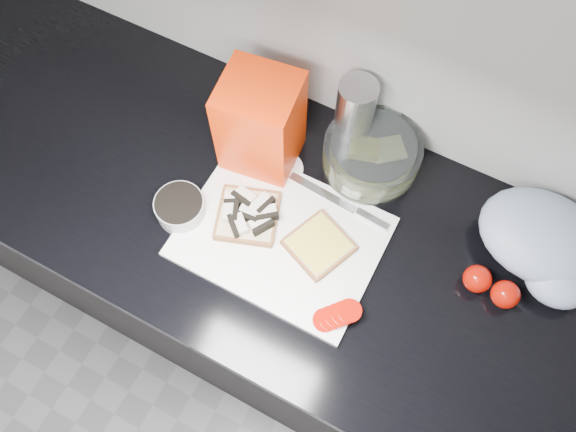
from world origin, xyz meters
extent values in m
cube|color=#B3B3B1|center=(0.00, 1.50, 1.25)|extent=(3.50, 0.02, 2.50)
cube|color=black|center=(0.00, 1.20, 0.43)|extent=(3.50, 0.60, 0.86)
cube|color=black|center=(0.00, 1.20, 0.88)|extent=(3.50, 0.64, 0.04)
cube|color=white|center=(-0.11, 1.16, 0.91)|extent=(0.40, 0.30, 0.01)
cube|color=beige|center=(-0.19, 1.16, 0.92)|extent=(0.16, 0.16, 0.02)
cube|color=silver|center=(-0.23, 1.18, 0.94)|extent=(0.05, 0.04, 0.02)
cube|color=black|center=(-0.23, 1.18, 0.94)|extent=(0.05, 0.03, 0.02)
cube|color=silver|center=(-0.21, 1.19, 0.94)|extent=(0.05, 0.03, 0.02)
cube|color=black|center=(-0.21, 1.19, 0.94)|extent=(0.05, 0.02, 0.02)
cube|color=silver|center=(-0.17, 1.19, 0.94)|extent=(0.03, 0.05, 0.02)
cube|color=black|center=(-0.17, 1.19, 0.94)|extent=(0.02, 0.05, 0.02)
cube|color=silver|center=(-0.22, 1.15, 0.94)|extent=(0.04, 0.05, 0.02)
cube|color=black|center=(-0.22, 1.15, 0.94)|extent=(0.03, 0.05, 0.02)
cube|color=silver|center=(-0.18, 1.16, 0.94)|extent=(0.04, 0.03, 0.02)
cube|color=black|center=(-0.18, 1.16, 0.94)|extent=(0.05, 0.01, 0.02)
cube|color=silver|center=(-0.15, 1.15, 0.94)|extent=(0.04, 0.05, 0.02)
cube|color=black|center=(-0.15, 1.15, 0.94)|extent=(0.03, 0.05, 0.02)
cube|color=silver|center=(-0.19, 1.13, 0.94)|extent=(0.05, 0.05, 0.02)
cube|color=black|center=(-0.19, 1.13, 0.94)|extent=(0.04, 0.04, 0.02)
cube|color=silver|center=(-0.15, 1.18, 0.94)|extent=(0.05, 0.05, 0.02)
cube|color=black|center=(-0.15, 1.18, 0.94)|extent=(0.04, 0.04, 0.02)
cube|color=beige|center=(-0.03, 1.17, 0.92)|extent=(0.15, 0.15, 0.01)
cube|color=gold|center=(-0.03, 1.17, 0.93)|extent=(0.13, 0.13, 0.00)
cylinder|color=#A80E03|center=(0.05, 1.04, 0.91)|extent=(0.05, 0.05, 0.01)
cylinder|color=#A80E03|center=(0.06, 1.05, 0.92)|extent=(0.06, 0.06, 0.01)
cylinder|color=#A80E03|center=(0.07, 1.06, 0.92)|extent=(0.06, 0.06, 0.01)
cylinder|color=#A80E03|center=(0.08, 1.07, 0.93)|extent=(0.07, 0.07, 0.01)
cylinder|color=#A80E03|center=(0.08, 1.08, 0.93)|extent=(0.07, 0.07, 0.01)
cube|color=#B9B8BD|center=(-0.08, 1.29, 0.91)|extent=(0.16, 0.03, 0.00)
cube|color=#B9B8BD|center=(0.04, 1.28, 0.92)|extent=(0.07, 0.02, 0.01)
cylinder|color=#A4A9AA|center=(-0.32, 1.11, 0.93)|extent=(0.10, 0.10, 0.05)
cylinder|color=black|center=(-0.32, 1.11, 0.95)|extent=(0.10, 0.10, 0.01)
cylinder|color=white|center=(-0.18, 1.30, 0.90)|extent=(0.10, 0.10, 0.01)
cylinder|color=silver|center=(-0.02, 1.40, 0.94)|extent=(0.21, 0.21, 0.09)
cube|color=gold|center=(-0.03, 1.39, 0.93)|extent=(0.07, 0.07, 0.05)
cube|color=#F0E88F|center=(0.01, 1.42, 0.92)|extent=(0.09, 0.09, 0.02)
cube|color=#FE3104|center=(-0.24, 1.32, 1.02)|extent=(0.17, 0.16, 0.24)
cylinder|color=#ABABB0|center=(-0.08, 1.44, 1.00)|extent=(0.08, 0.08, 0.19)
ellipsoid|color=#98A3BB|center=(0.35, 1.38, 0.95)|extent=(0.26, 0.21, 0.11)
ellipsoid|color=#98A3BB|center=(0.41, 1.31, 0.94)|extent=(0.12, 0.10, 0.08)
sphere|color=#A80E03|center=(0.28, 1.25, 0.93)|extent=(0.06, 0.06, 0.06)
sphere|color=#A80E03|center=(0.34, 1.25, 0.93)|extent=(0.06, 0.06, 0.06)
camera|label=1|loc=(0.12, 0.77, 1.97)|focal=35.00mm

